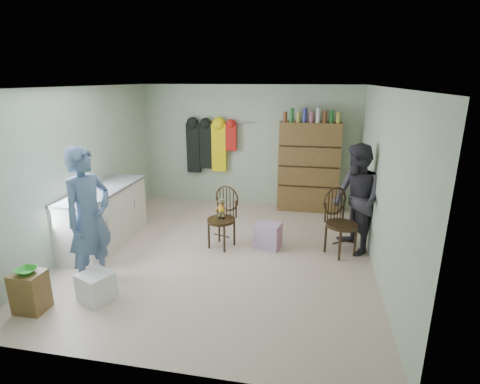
% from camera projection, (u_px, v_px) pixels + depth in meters
% --- Properties ---
extents(ground_plane, '(5.00, 5.00, 0.00)m').
position_uv_depth(ground_plane, '(222.00, 253.00, 5.84)').
color(ground_plane, beige).
rests_on(ground_plane, ground).
extents(room_walls, '(5.00, 5.00, 5.00)m').
position_uv_depth(room_walls, '(228.00, 147.00, 5.88)').
color(room_walls, '#ACBC9D').
rests_on(room_walls, ground).
extents(counter, '(0.64, 1.86, 0.94)m').
position_uv_depth(counter, '(105.00, 216.00, 6.06)').
color(counter, silver).
rests_on(counter, ground).
extents(stool, '(0.34, 0.29, 0.49)m').
position_uv_depth(stool, '(30.00, 292.00, 4.33)').
color(stool, brown).
rests_on(stool, ground).
extents(bowl, '(0.23, 0.23, 0.06)m').
position_uv_depth(bowl, '(26.00, 271.00, 4.25)').
color(bowl, '#239322').
rests_on(bowl, stool).
extents(plastic_tub, '(0.48, 0.47, 0.35)m').
position_uv_depth(plastic_tub, '(96.00, 286.00, 4.57)').
color(plastic_tub, white).
rests_on(plastic_tub, ground).
extents(chair_front, '(0.56, 0.56, 0.99)m').
position_uv_depth(chair_front, '(223.00, 214.00, 5.94)').
color(chair_front, black).
rests_on(chair_front, ground).
extents(chair_far, '(0.65, 0.65, 1.04)m').
position_uv_depth(chair_far, '(339.00, 219.00, 5.69)').
color(chair_far, black).
rests_on(chair_far, ground).
extents(striped_bag, '(0.45, 0.38, 0.41)m').
position_uv_depth(striped_bag, '(268.00, 236.00, 5.97)').
color(striped_bag, pink).
rests_on(striped_bag, ground).
extents(person_left, '(0.62, 0.77, 1.84)m').
position_uv_depth(person_left, '(89.00, 219.00, 4.70)').
color(person_left, slate).
rests_on(person_left, ground).
extents(person_right, '(0.90, 1.00, 1.70)m').
position_uv_depth(person_right, '(356.00, 199.00, 5.68)').
color(person_right, '#2D2B33').
rests_on(person_right, ground).
extents(dresser, '(1.20, 0.39, 2.08)m').
position_uv_depth(dresser, '(309.00, 167.00, 7.51)').
color(dresser, brown).
rests_on(dresser, ground).
extents(coat_rack, '(1.42, 0.12, 1.09)m').
position_uv_depth(coat_rack, '(209.00, 146.00, 7.86)').
color(coat_rack, '#99999E').
rests_on(coat_rack, ground).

